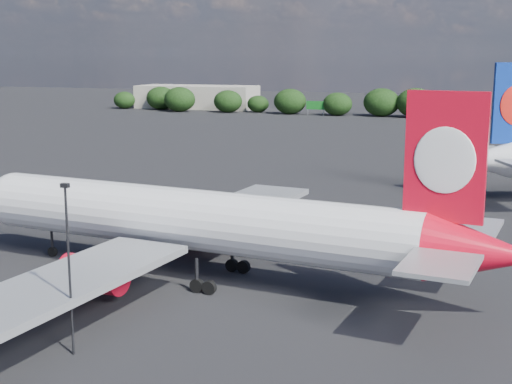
% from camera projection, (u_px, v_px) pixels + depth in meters
% --- Properties ---
extents(ground, '(500.00, 500.00, 0.00)m').
position_uv_depth(ground, '(254.00, 180.00, 110.67)').
color(ground, black).
rests_on(ground, ground).
extents(qantas_airliner, '(51.47, 49.05, 16.79)m').
position_uv_depth(qantas_airliner, '(211.00, 224.00, 60.74)').
color(qantas_airliner, white).
rests_on(qantas_airliner, ground).
extents(apron_lamp_post, '(0.55, 0.30, 11.42)m').
position_uv_depth(apron_lamp_post, '(69.00, 261.00, 45.47)').
color(apron_lamp_post, black).
rests_on(apron_lamp_post, ground).
extents(terminal_building, '(42.00, 16.00, 8.00)m').
position_uv_depth(terminal_building, '(197.00, 97.00, 252.86)').
color(terminal_building, '#A29A8C').
rests_on(terminal_building, ground).
extents(highway_sign, '(6.00, 0.30, 4.50)m').
position_uv_depth(highway_sign, '(316.00, 105.00, 223.74)').
color(highway_sign, '#14641C').
rests_on(highway_sign, ground).
extents(billboard_yellow, '(5.00, 0.30, 5.50)m').
position_uv_depth(billboard_yellow, '(415.00, 104.00, 220.03)').
color(billboard_yellow, gold).
rests_on(billboard_yellow, ground).
extents(horizon_treeline, '(202.12, 15.28, 8.98)m').
position_uv_depth(horizon_treeline, '(391.00, 104.00, 219.46)').
color(horizon_treeline, black).
rests_on(horizon_treeline, ground).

